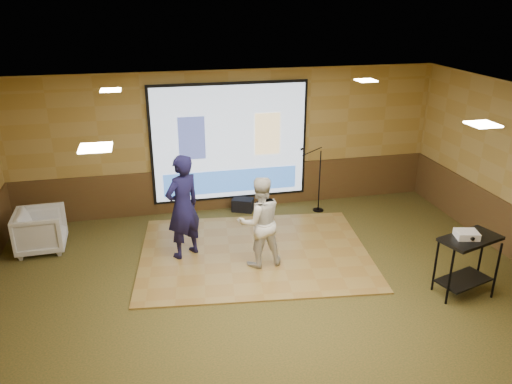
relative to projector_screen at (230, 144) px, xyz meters
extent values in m
plane|color=#2A3317|center=(0.00, -3.44, -1.47)|extent=(9.00, 9.00, 0.00)
cube|color=#A48644|center=(0.00, 0.06, 0.03)|extent=(9.00, 0.04, 3.00)
cube|color=#A48644|center=(0.00, -6.94, 0.03)|extent=(9.00, 0.04, 3.00)
cube|color=silver|center=(0.00, -3.44, 1.53)|extent=(9.00, 7.00, 0.04)
cube|color=#53311B|center=(0.00, 0.04, -1.00)|extent=(9.00, 0.04, 0.95)
cube|color=black|center=(0.00, 0.01, 0.03)|extent=(3.32, 0.03, 2.52)
cube|color=#C7DCFC|center=(0.00, -0.02, 0.03)|extent=(3.20, 0.02, 2.40)
cube|color=#39447F|center=(-0.80, -0.03, 0.18)|extent=(0.55, 0.01, 0.90)
cube|color=#EDCE89|center=(0.80, -0.03, 0.18)|extent=(0.55, 0.01, 0.90)
cube|color=blue|center=(0.00, -0.03, -0.82)|extent=(2.88, 0.01, 0.50)
cube|color=beige|center=(-2.20, -1.64, 1.50)|extent=(0.32, 0.32, 0.02)
cube|color=beige|center=(2.20, -1.64, 1.50)|extent=(0.32, 0.32, 0.02)
cube|color=beige|center=(-2.20, -4.94, 1.50)|extent=(0.32, 0.32, 0.02)
cube|color=beige|center=(2.20, -4.94, 1.50)|extent=(0.32, 0.32, 0.02)
cube|color=olive|center=(0.05, -2.13, -1.46)|extent=(4.43, 3.58, 0.03)
imported|color=#15133C|center=(-1.18, -1.96, -0.51)|extent=(0.82, 0.75, 1.88)
imported|color=silver|center=(0.05, -2.55, -0.64)|extent=(0.84, 0.69, 1.60)
cylinder|color=black|center=(2.56, -4.32, -1.00)|extent=(0.04, 0.04, 0.94)
cylinder|color=black|center=(3.35, -4.32, -1.00)|extent=(0.04, 0.04, 0.94)
cylinder|color=black|center=(2.56, -3.93, -1.00)|extent=(0.04, 0.04, 0.94)
cylinder|color=black|center=(3.35, -3.93, -1.00)|extent=(0.04, 0.04, 0.94)
cube|color=black|center=(2.96, -4.12, -0.51)|extent=(0.94, 0.50, 0.05)
cube|color=black|center=(2.96, -4.12, -1.23)|extent=(0.84, 0.45, 0.03)
cube|color=white|center=(2.88, -4.12, -0.43)|extent=(0.37, 0.34, 0.11)
cylinder|color=black|center=(1.83, -0.54, -1.47)|extent=(0.24, 0.24, 0.02)
cylinder|color=black|center=(1.83, -0.54, -0.80)|extent=(0.02, 0.02, 1.36)
cylinder|color=black|center=(1.63, -0.54, -0.12)|extent=(0.43, 0.02, 0.17)
cylinder|color=black|center=(1.42, -0.54, -0.05)|extent=(0.10, 0.05, 0.08)
imported|color=gray|center=(-3.72, -1.12, -1.09)|extent=(0.88, 0.86, 0.78)
cube|color=black|center=(0.22, -0.19, -1.34)|extent=(0.53, 0.45, 0.28)
camera|label=1|loc=(-1.68, -9.98, 2.93)|focal=35.00mm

